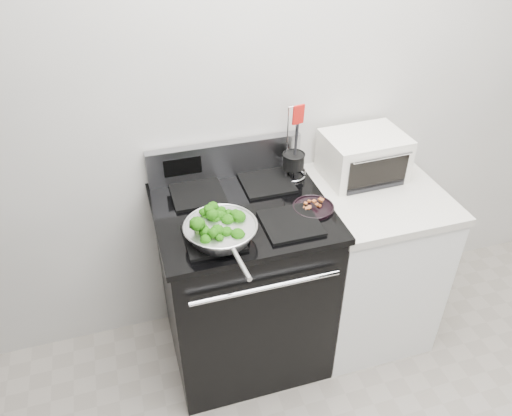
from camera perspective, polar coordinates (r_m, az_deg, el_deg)
name	(u,v)px	position (r m, az deg, el deg)	size (l,w,h in m)	color
back_wall	(283,89)	(2.42, 3.09, 13.41)	(4.00, 0.02, 2.70)	silver
gas_range	(243,283)	(2.55, -1.45, -8.55)	(0.79, 0.69, 1.13)	black
counter	(366,261)	(2.77, 12.44, -5.94)	(0.62, 0.68, 0.92)	white
skillet	(221,231)	(2.04, -4.04, -2.60)	(0.31, 0.49, 0.07)	silver
broccoli_pile	(220,227)	(2.03, -4.08, -2.16)	(0.24, 0.24, 0.08)	#0B3104
bacon_plate	(313,205)	(2.25, 6.57, 0.30)	(0.19, 0.19, 0.04)	black
utensil_holder	(293,165)	(2.45, 4.30, 4.98)	(0.12, 0.12, 0.38)	silver
toaster_oven	(363,156)	(2.54, 12.18, 5.83)	(0.40, 0.31, 0.22)	white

